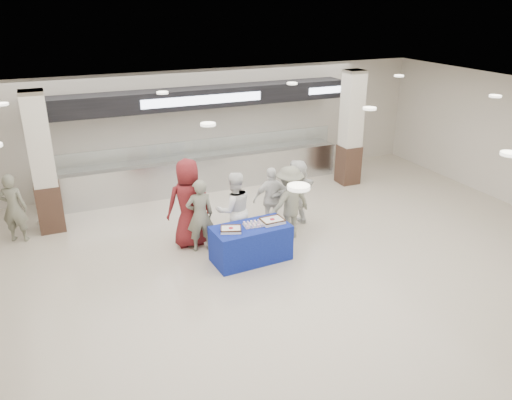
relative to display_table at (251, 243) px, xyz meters
name	(u,v)px	position (x,y,z in m)	size (l,w,h in m)	color
ground	(289,281)	(0.35, -1.06, -0.38)	(14.00, 14.00, 0.00)	beige
serving_line	(201,149)	(0.35, 4.34, 0.78)	(8.70, 0.85, 2.80)	silver
column_left	(43,167)	(-3.65, 3.14, 1.15)	(0.55, 0.55, 3.20)	#362218
column_right	(351,131)	(4.35, 3.14, 1.15)	(0.55, 0.55, 3.20)	#362218
display_table	(251,243)	(0.00, 0.00, 0.00)	(1.55, 0.78, 0.75)	navy
sheet_cake_left	(231,229)	(-0.44, -0.05, 0.42)	(0.49, 0.43, 0.09)	white
sheet_cake_right	(272,220)	(0.47, 0.00, 0.42)	(0.46, 0.36, 0.09)	white
cupcake_tray	(253,224)	(0.06, 0.02, 0.41)	(0.40, 0.31, 0.06)	#BCBCC1
civilian_maroon	(189,203)	(-0.93, 1.15, 0.59)	(0.94, 0.61, 1.93)	maroon
soldier_a	(200,215)	(-0.80, 0.83, 0.42)	(0.58, 0.38, 1.58)	slate
chef_tall	(234,210)	(-0.07, 0.72, 0.46)	(0.81, 0.63, 1.67)	white
chef_short	(272,199)	(1.01, 1.17, 0.37)	(0.87, 0.36, 1.49)	white
soldier_b	(289,203)	(1.18, 0.64, 0.45)	(1.07, 0.62, 1.66)	slate
civilian_white	(297,193)	(1.64, 1.16, 0.43)	(1.48, 0.47, 1.60)	silver
soldier_bg	(14,208)	(-4.37, 2.85, 0.40)	(0.56, 0.37, 1.55)	slate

